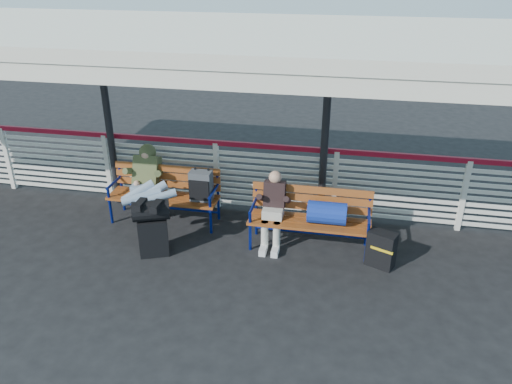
% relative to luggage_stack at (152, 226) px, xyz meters
% --- Properties ---
extents(ground, '(60.00, 60.00, 0.00)m').
position_rel_luggage_stack_xyz_m(ground, '(0.52, -0.26, -0.47)').
color(ground, black).
rests_on(ground, ground).
extents(fence, '(12.08, 0.08, 1.24)m').
position_rel_luggage_stack_xyz_m(fence, '(0.52, 1.64, 0.19)').
color(fence, silver).
rests_on(fence, ground).
extents(canopy, '(12.60, 3.60, 3.16)m').
position_rel_luggage_stack_xyz_m(canopy, '(0.52, 0.61, 2.57)').
color(canopy, silver).
rests_on(canopy, ground).
extents(luggage_stack, '(0.59, 0.47, 0.87)m').
position_rel_luggage_stack_xyz_m(luggage_stack, '(0.00, 0.00, 0.00)').
color(luggage_stack, black).
rests_on(luggage_stack, ground).
extents(bench_left, '(1.80, 0.56, 0.96)m').
position_rel_luggage_stack_xyz_m(bench_left, '(0.03, 1.03, 0.13)').
color(bench_left, '#9A4B1D').
rests_on(bench_left, ground).
extents(bench_right, '(1.80, 0.56, 0.92)m').
position_rel_luggage_stack_xyz_m(bench_right, '(2.33, 0.65, 0.12)').
color(bench_right, '#9A4B1D').
rests_on(bench_right, ground).
extents(traveler_man, '(0.93, 1.64, 0.77)m').
position_rel_luggage_stack_xyz_m(traveler_man, '(-0.35, 0.69, 0.25)').
color(traveler_man, '#8A9FBA').
rests_on(traveler_man, ground).
extents(companion_person, '(0.32, 0.66, 1.15)m').
position_rel_luggage_stack_xyz_m(companion_person, '(1.66, 0.64, 0.12)').
color(companion_person, beige).
rests_on(companion_person, ground).
extents(suitcase_side, '(0.44, 0.37, 0.54)m').
position_rel_luggage_stack_xyz_m(suitcase_side, '(3.26, 0.34, -0.20)').
color(suitcase_side, black).
rests_on(suitcase_side, ground).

